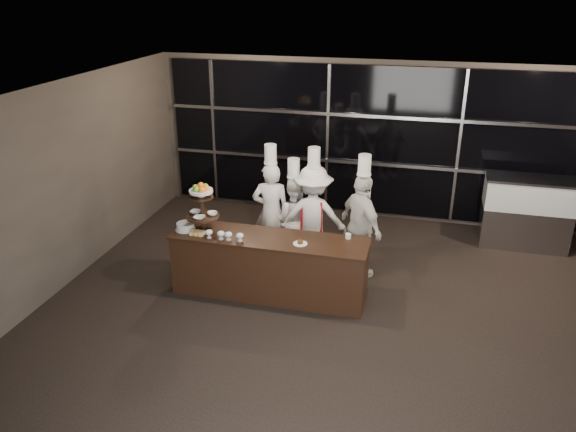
% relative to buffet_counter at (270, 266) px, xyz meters
% --- Properties ---
extents(room, '(10.00, 10.00, 10.00)m').
position_rel_buffet_counter_xyz_m(room, '(1.41, -1.62, 1.03)').
color(room, black).
rests_on(room, ground).
extents(window_wall, '(8.60, 0.10, 2.80)m').
position_rel_buffet_counter_xyz_m(window_wall, '(1.41, 3.31, 1.04)').
color(window_wall, black).
rests_on(window_wall, ground).
extents(buffet_counter, '(2.84, 0.74, 0.92)m').
position_rel_buffet_counter_xyz_m(buffet_counter, '(0.00, 0.00, 0.00)').
color(buffet_counter, black).
rests_on(buffet_counter, ground).
extents(display_stand, '(0.48, 0.48, 0.74)m').
position_rel_buffet_counter_xyz_m(display_stand, '(-1.00, -0.00, 0.87)').
color(display_stand, black).
rests_on(display_stand, buffet_counter).
extents(compotes, '(0.57, 0.11, 0.12)m').
position_rel_buffet_counter_xyz_m(compotes, '(-0.59, -0.22, 0.54)').
color(compotes, silver).
rests_on(compotes, buffet_counter).
extents(layer_cake, '(0.30, 0.30, 0.11)m').
position_rel_buffet_counter_xyz_m(layer_cake, '(-1.26, -0.05, 0.51)').
color(layer_cake, white).
rests_on(layer_cake, buffet_counter).
extents(pastry_squares, '(0.19, 0.13, 0.05)m').
position_rel_buffet_counter_xyz_m(pastry_squares, '(-1.03, -0.16, 0.48)').
color(pastry_squares, '#F4CF77').
rests_on(pastry_squares, buffet_counter).
extents(small_plate, '(0.20, 0.20, 0.05)m').
position_rel_buffet_counter_xyz_m(small_plate, '(0.48, -0.10, 0.47)').
color(small_plate, white).
rests_on(small_plate, buffet_counter).
extents(chef_cup, '(0.08, 0.08, 0.07)m').
position_rel_buffet_counter_xyz_m(chef_cup, '(1.09, 0.25, 0.49)').
color(chef_cup, white).
rests_on(chef_cup, buffet_counter).
extents(display_case, '(1.46, 0.64, 1.24)m').
position_rel_buffet_counter_xyz_m(display_case, '(3.81, 2.68, 0.22)').
color(display_case, '#A5A5AA').
rests_on(display_case, ground).
extents(chef_a, '(0.66, 0.49, 1.97)m').
position_rel_buffet_counter_xyz_m(chef_a, '(-0.28, 1.09, 0.40)').
color(chef_a, white).
rests_on(chef_a, ground).
extents(chef_b, '(0.74, 0.60, 1.74)m').
position_rel_buffet_counter_xyz_m(chef_b, '(0.06, 1.18, 0.27)').
color(chef_b, white).
rests_on(chef_b, ground).
extents(chef_c, '(1.15, 0.75, 1.97)m').
position_rel_buffet_counter_xyz_m(chef_c, '(0.41, 1.09, 0.38)').
color(chef_c, white).
rests_on(chef_c, ground).
extents(chef_d, '(0.95, 1.01, 1.97)m').
position_rel_buffet_counter_xyz_m(chef_d, '(1.20, 0.90, 0.39)').
color(chef_d, silver).
rests_on(chef_d, ground).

